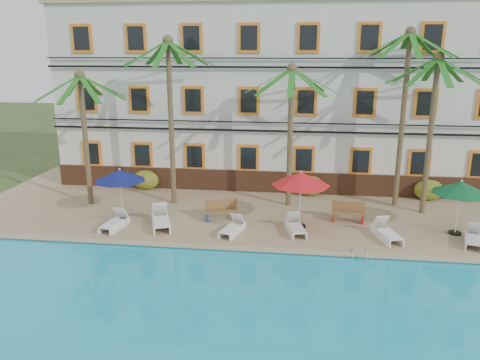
# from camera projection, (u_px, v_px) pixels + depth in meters

# --- Properties ---
(ground) EXTENTS (100.00, 100.00, 0.00)m
(ground) POSITION_uv_depth(u_px,v_px,m) (266.00, 247.00, 19.30)
(ground) COLOR #384C23
(ground) RESTS_ON ground
(pool_deck) EXTENTS (30.00, 12.00, 0.25)m
(pool_deck) POSITION_uv_depth(u_px,v_px,m) (273.00, 206.00, 24.05)
(pool_deck) COLOR tan
(pool_deck) RESTS_ON ground
(swimming_pool) EXTENTS (26.00, 12.00, 0.20)m
(swimming_pool) POSITION_uv_depth(u_px,v_px,m) (246.00, 349.00, 12.59)
(swimming_pool) COLOR #1BAECF
(swimming_pool) RESTS_ON ground
(pool_coping) EXTENTS (30.00, 0.35, 0.06)m
(pool_coping) POSITION_uv_depth(u_px,v_px,m) (264.00, 250.00, 18.37)
(pool_coping) COLOR tan
(pool_coping) RESTS_ON pool_deck
(hotel_building) EXTENTS (25.40, 6.44, 10.22)m
(hotel_building) POSITION_uv_depth(u_px,v_px,m) (280.00, 94.00, 27.39)
(hotel_building) COLOR silver
(hotel_building) RESTS_ON pool_deck
(palm_a) EXTENTS (4.45, 4.45, 6.70)m
(palm_a) POSITION_uv_depth(u_px,v_px,m) (84.00, 118.00, 22.85)
(palm_a) COLOR brown
(palm_a) RESTS_ON pool_deck
(palm_b) EXTENTS (4.45, 4.45, 8.29)m
(palm_b) POSITION_uv_depth(u_px,v_px,m) (170.00, 99.00, 22.71)
(palm_b) COLOR brown
(palm_b) RESTS_ON pool_deck
(palm_c) EXTENTS (4.45, 4.45, 7.01)m
(palm_c) POSITION_uv_depth(u_px,v_px,m) (291.00, 115.00, 22.55)
(palm_c) COLOR brown
(palm_c) RESTS_ON pool_deck
(palm_d) EXTENTS (4.45, 4.45, 8.67)m
(palm_d) POSITION_uv_depth(u_px,v_px,m) (405.00, 95.00, 22.31)
(palm_d) COLOR brown
(palm_d) RESTS_ON pool_deck
(palm_e) EXTENTS (4.45, 4.45, 7.54)m
(palm_e) POSITION_uv_depth(u_px,v_px,m) (433.00, 112.00, 21.40)
(palm_e) COLOR brown
(palm_e) RESTS_ON pool_deck
(shrub_left) EXTENTS (1.50, 0.90, 1.10)m
(shrub_left) POSITION_uv_depth(u_px,v_px,m) (146.00, 180.00, 26.29)
(shrub_left) COLOR #2F621C
(shrub_left) RESTS_ON pool_deck
(shrub_mid) EXTENTS (1.50, 0.90, 1.10)m
(shrub_mid) POSITION_uv_depth(u_px,v_px,m) (310.00, 186.00, 25.16)
(shrub_mid) COLOR #2F621C
(shrub_mid) RESTS_ON pool_deck
(shrub_right) EXTENTS (1.50, 0.90, 1.10)m
(shrub_right) POSITION_uv_depth(u_px,v_px,m) (429.00, 190.00, 24.40)
(shrub_right) COLOR #2F621C
(shrub_right) RESTS_ON pool_deck
(umbrella_blue) EXTENTS (2.37, 2.37, 2.38)m
(umbrella_blue) POSITION_uv_depth(u_px,v_px,m) (120.00, 176.00, 21.50)
(umbrella_blue) COLOR black
(umbrella_blue) RESTS_ON pool_deck
(umbrella_red) EXTENTS (2.59, 2.59, 2.59)m
(umbrella_red) POSITION_uv_depth(u_px,v_px,m) (301.00, 179.00, 20.25)
(umbrella_red) COLOR black
(umbrella_red) RESTS_ON pool_deck
(umbrella_green) EXTENTS (2.40, 2.40, 2.40)m
(umbrella_green) POSITION_uv_depth(u_px,v_px,m) (461.00, 188.00, 19.51)
(umbrella_green) COLOR black
(umbrella_green) RESTS_ON pool_deck
(lounger_a) EXTENTS (0.86, 1.80, 0.82)m
(lounger_a) POSITION_uv_depth(u_px,v_px,m) (115.00, 222.00, 20.63)
(lounger_a) COLOR white
(lounger_a) RESTS_ON pool_deck
(lounger_b) EXTENTS (1.38, 2.17, 0.97)m
(lounger_b) POSITION_uv_depth(u_px,v_px,m) (161.00, 220.00, 20.76)
(lounger_b) COLOR white
(lounger_b) RESTS_ON pool_deck
(lounger_c) EXTENTS (1.02, 1.73, 0.77)m
(lounger_c) POSITION_uv_depth(u_px,v_px,m) (232.00, 228.00, 20.04)
(lounger_c) COLOR white
(lounger_c) RESTS_ON pool_deck
(lounger_d) EXTENTS (1.00, 1.84, 0.82)m
(lounger_d) POSITION_uv_depth(u_px,v_px,m) (296.00, 227.00, 20.12)
(lounger_d) COLOR white
(lounger_d) RESTS_ON pool_deck
(lounger_e) EXTENTS (1.14, 1.93, 0.86)m
(lounger_e) POSITION_uv_depth(u_px,v_px,m) (386.00, 232.00, 19.47)
(lounger_e) COLOR white
(lounger_e) RESTS_ON pool_deck
(lounger_f) EXTENTS (1.06, 1.77, 0.79)m
(lounger_f) POSITION_uv_depth(u_px,v_px,m) (473.00, 238.00, 18.91)
(lounger_f) COLOR white
(lounger_f) RESTS_ON pool_deck
(bench_left) EXTENTS (1.57, 0.96, 0.93)m
(bench_left) POSITION_uv_depth(u_px,v_px,m) (220.00, 210.00, 21.63)
(bench_left) COLOR olive
(bench_left) RESTS_ON pool_deck
(bench_right) EXTENTS (1.53, 0.58, 0.93)m
(bench_right) POSITION_uv_depth(u_px,v_px,m) (348.00, 212.00, 21.37)
(bench_right) COLOR olive
(bench_right) RESTS_ON pool_deck
(pool_ladder) EXTENTS (0.54, 0.74, 0.74)m
(pool_ladder) POSITION_uv_depth(u_px,v_px,m) (359.00, 257.00, 17.83)
(pool_ladder) COLOR silver
(pool_ladder) RESTS_ON ground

